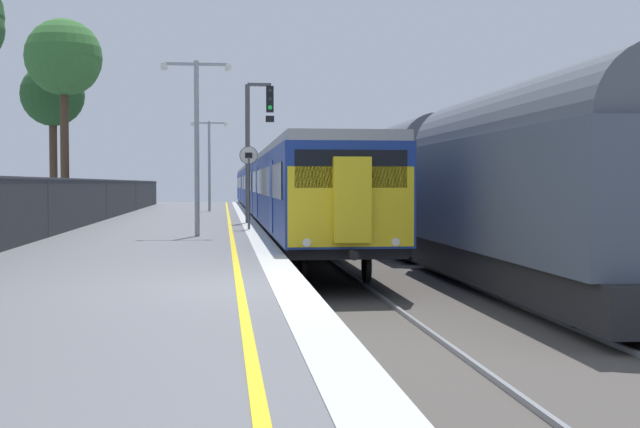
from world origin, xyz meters
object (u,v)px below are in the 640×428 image
object	(u,v)px
freight_train_adjacent_track	(399,182)
speed_limit_sign	(249,177)
signal_gantry	(254,136)
background_tree_right	(66,61)
commuter_train_at_platform	(271,188)
platform_lamp_far	(209,157)
background_tree_left	(53,98)
platform_lamp_mid	(197,131)

from	to	relation	value
freight_train_adjacent_track	speed_limit_sign	distance (m)	7.06
signal_gantry	speed_limit_sign	world-z (taller)	signal_gantry
background_tree_right	freight_train_adjacent_track	bearing A→B (deg)	-16.05
commuter_train_at_platform	platform_lamp_far	bearing A→B (deg)	-159.52
platform_lamp_far	background_tree_left	xyz separation A→B (m)	(-6.98, -6.18, 2.51)
freight_train_adjacent_track	platform_lamp_mid	xyz separation A→B (m)	(-7.43, -7.25, 1.45)
platform_lamp_far	background_tree_right	xyz separation A→B (m)	(-5.61, -10.52, 3.57)
commuter_train_at_platform	speed_limit_sign	distance (m)	19.59
platform_lamp_mid	background_tree_right	distance (m)	12.83
commuter_train_at_platform	speed_limit_sign	bearing A→B (deg)	-95.41
commuter_train_at_platform	platform_lamp_far	size ratio (longest dim) A/B	12.18
freight_train_adjacent_track	speed_limit_sign	bearing A→B (deg)	-145.99
commuter_train_at_platform	platform_lamp_mid	size ratio (longest dim) A/B	11.90
background_tree_right	signal_gantry	bearing A→B (deg)	-22.87
platform_lamp_mid	platform_lamp_far	bearing A→B (deg)	90.00
speed_limit_sign	background_tree_right	bearing A→B (deg)	133.03
commuter_train_at_platform	background_tree_left	xyz separation A→B (m)	(-10.41, -7.46, 4.17)
platform_lamp_mid	platform_lamp_far	distance (m)	21.52
freight_train_adjacent_track	platform_lamp_far	distance (m)	16.14
freight_train_adjacent_track	platform_lamp_mid	world-z (taller)	platform_lamp_mid
speed_limit_sign	platform_lamp_far	xyz separation A→B (m)	(-1.58, 18.22, 1.19)
signal_gantry	platform_lamp_mid	world-z (taller)	signal_gantry
commuter_train_at_platform	speed_limit_sign	xyz separation A→B (m)	(-1.85, -19.49, 0.47)
signal_gantry	background_tree_right	bearing A→B (deg)	157.13
commuter_train_at_platform	background_tree_right	distance (m)	15.75
platform_lamp_far	background_tree_left	size ratio (longest dim) A/B	0.70
freight_train_adjacent_track	platform_lamp_mid	distance (m)	10.48
platform_lamp_mid	background_tree_right	bearing A→B (deg)	117.02
signal_gantry	background_tree_left	xyz separation A→B (m)	(-8.92, 7.52, 2.12)
speed_limit_sign	signal_gantry	bearing A→B (deg)	85.43
freight_train_adjacent_track	signal_gantry	bearing A→B (deg)	174.09
background_tree_left	freight_train_adjacent_track	bearing A→B (deg)	-29.30
speed_limit_sign	platform_lamp_far	distance (m)	18.32
platform_lamp_mid	background_tree_left	xyz separation A→B (m)	(-6.98, 15.34, 2.44)
commuter_train_at_platform	signal_gantry	world-z (taller)	signal_gantry
freight_train_adjacent_track	platform_lamp_far	size ratio (longest dim) A/B	8.17
platform_lamp_far	signal_gantry	bearing A→B (deg)	-81.95
signal_gantry	platform_lamp_mid	xyz separation A→B (m)	(-1.94, -7.82, -0.32)
platform_lamp_mid	platform_lamp_far	xyz separation A→B (m)	(-0.00, 21.52, -0.06)
background_tree_left	platform_lamp_mid	bearing A→B (deg)	-65.51
commuter_train_at_platform	freight_train_adjacent_track	size ratio (longest dim) A/B	1.49
background_tree_right	speed_limit_sign	bearing A→B (deg)	-46.97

